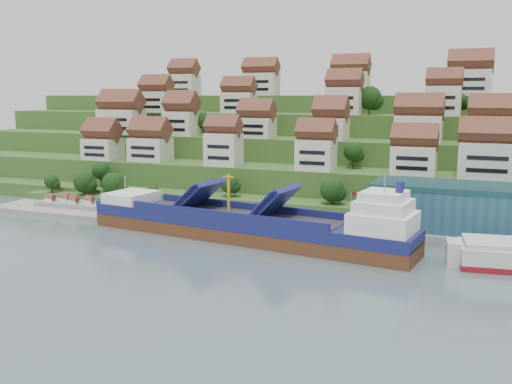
% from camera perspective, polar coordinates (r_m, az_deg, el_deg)
% --- Properties ---
extents(ground, '(300.00, 300.00, 0.00)m').
position_cam_1_polar(ground, '(124.97, 0.28, -4.81)').
color(ground, slate).
rests_on(ground, ground).
extents(quay, '(180.00, 14.00, 2.20)m').
position_cam_1_polar(quay, '(133.30, 10.72, -3.57)').
color(quay, gray).
rests_on(quay, ground).
extents(pebble_beach, '(45.00, 20.00, 1.00)m').
position_cam_1_polar(pebble_beach, '(164.19, -17.28, -1.56)').
color(pebble_beach, gray).
rests_on(pebble_beach, ground).
extents(hillside, '(260.00, 128.00, 31.00)m').
position_cam_1_polar(hillside, '(221.56, 10.21, 4.20)').
color(hillside, '#2D4C1E').
rests_on(hillside, ground).
extents(hillside_village, '(156.20, 62.64, 28.35)m').
position_cam_1_polar(hillside_village, '(178.20, 7.97, 7.34)').
color(hillside_village, silver).
rests_on(hillside_village, ground).
extents(hillside_trees, '(142.37, 62.82, 30.86)m').
position_cam_1_polar(hillside_trees, '(167.46, 2.17, 4.68)').
color(hillside_trees, '#183A13').
rests_on(hillside_trees, ground).
extents(flagpole, '(1.28, 0.16, 8.00)m').
position_cam_1_polar(flagpole, '(127.67, 9.53, -1.46)').
color(flagpole, gray).
rests_on(flagpole, quay).
extents(beach_huts, '(14.40, 3.70, 2.20)m').
position_cam_1_polar(beach_huts, '(164.22, -18.12, -1.03)').
color(beach_huts, white).
rests_on(beach_huts, pebble_beach).
extents(cargo_ship, '(76.41, 21.54, 16.72)m').
position_cam_1_polar(cargo_ship, '(123.75, -0.38, -3.42)').
color(cargo_ship, '#552F1A').
rests_on(cargo_ship, ground).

